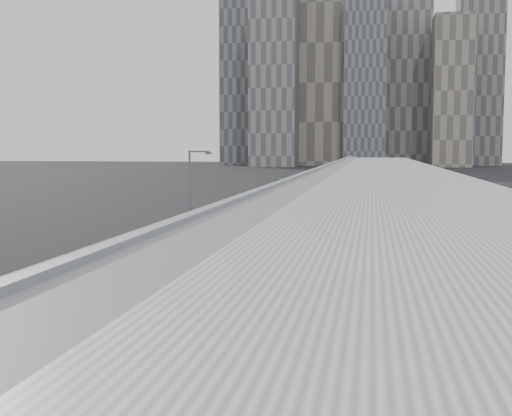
% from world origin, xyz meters
% --- Properties ---
extents(sidewalk, '(10.00, 170.00, 0.12)m').
position_xyz_m(sidewalk, '(9.00, 55.00, 0.06)').
color(sidewalk, gray).
rests_on(sidewalk, ground).
extents(lane_line, '(0.12, 160.00, 0.02)m').
position_xyz_m(lane_line, '(-1.50, 55.00, 0.01)').
color(lane_line, gold).
rests_on(lane_line, ground).
extents(depot, '(12.45, 160.40, 7.20)m').
position_xyz_m(depot, '(12.99, 55.00, 3.51)').
color(depot, gray).
rests_on(depot, ground).
extents(skyline, '(145.00, 64.00, 120.00)m').
position_xyz_m(skyline, '(-2.90, 324.16, 50.85)').
color(skyline, slate).
rests_on(skyline, ground).
extents(bus_0, '(4.04, 14.12, 4.07)m').
position_xyz_m(bus_0, '(2.53, 7.29, 1.72)').
color(bus_0, '#9B9EA5').
rests_on(bus_0, ground).
extents(bus_1, '(3.45, 12.19, 3.52)m').
position_xyz_m(bus_1, '(1.73, 18.43, 1.48)').
color(bus_1, '#161F33').
rests_on(bus_1, ground).
extents(bus_2, '(3.32, 12.44, 3.60)m').
position_xyz_m(bus_2, '(1.68, 32.51, 1.52)').
color(bus_2, white).
rests_on(bus_2, ground).
extents(bus_3, '(3.87, 14.02, 4.05)m').
position_xyz_m(bus_3, '(1.70, 49.02, 1.71)').
color(bus_3, slate).
rests_on(bus_3, ground).
extents(bus_4, '(2.82, 12.62, 3.68)m').
position_xyz_m(bus_4, '(2.58, 60.07, 1.55)').
color(bus_4, '#9DA0A6').
rests_on(bus_4, ground).
extents(bus_5, '(2.82, 12.66, 3.69)m').
position_xyz_m(bus_5, '(2.12, 75.18, 1.56)').
color(bus_5, '#161E31').
rests_on(bus_5, ground).
extents(bus_6, '(2.77, 12.05, 3.50)m').
position_xyz_m(bus_6, '(1.89, 91.08, 1.48)').
color(bus_6, silver).
rests_on(bus_6, ground).
extents(bus_7, '(3.61, 12.45, 3.59)m').
position_xyz_m(bus_7, '(1.85, 103.65, 1.51)').
color(bus_7, gray).
rests_on(bus_7, ground).
extents(bus_8, '(3.50, 12.70, 3.67)m').
position_xyz_m(bus_8, '(2.30, 119.49, 1.55)').
color(bus_8, '#B3B6BE').
rests_on(bus_8, ground).
extents(bus_9, '(3.48, 12.47, 3.60)m').
position_xyz_m(bus_9, '(1.68, 133.34, 1.52)').
color(bus_9, '#161E32').
rests_on(bus_9, ground).
extents(tree_0, '(1.60, 1.60, 3.83)m').
position_xyz_m(tree_0, '(6.00, 11.73, 3.00)').
color(tree_0, black).
rests_on(tree_0, ground).
extents(tree_1, '(1.65, 1.65, 3.69)m').
position_xyz_m(tree_1, '(5.97, 35.36, 2.84)').
color(tree_1, black).
rests_on(tree_1, ground).
extents(tree_2, '(2.82, 2.82, 5.13)m').
position_xyz_m(tree_2, '(5.39, 59.70, 3.71)').
color(tree_2, black).
rests_on(tree_2, ground).
extents(tree_3, '(2.60, 2.60, 4.82)m').
position_xyz_m(tree_3, '(5.31, 78.36, 3.50)').
color(tree_3, black).
rests_on(tree_3, ground).
extents(street_lamp_near, '(2.04, 0.22, 8.72)m').
position_xyz_m(street_lamp_near, '(-3.63, 44.23, 5.04)').
color(street_lamp_near, '#59595E').
rests_on(street_lamp_near, ground).
extents(street_lamp_far, '(2.04, 0.22, 9.23)m').
position_xyz_m(street_lamp_far, '(-3.80, 95.41, 5.31)').
color(street_lamp_far, '#59595E').
rests_on(street_lamp_far, ground).
extents(shipping_container, '(4.70, 6.51, 2.93)m').
position_xyz_m(shipping_container, '(-4.42, 112.91, 1.47)').
color(shipping_container, '#15451A').
rests_on(shipping_container, ground).
extents(suv, '(3.93, 6.47, 1.68)m').
position_xyz_m(suv, '(-4.58, 123.88, 0.84)').
color(suv, black).
rests_on(suv, ground).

